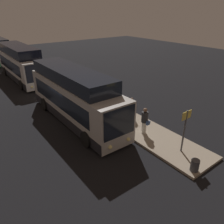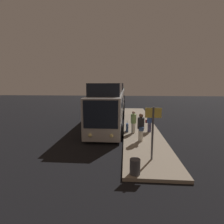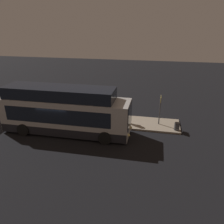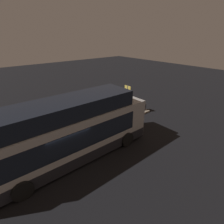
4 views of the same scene
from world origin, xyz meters
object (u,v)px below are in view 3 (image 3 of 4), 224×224
passenger_with_bags (104,109)px  passenger_waiting (127,113)px  passenger_boarding (106,113)px  sign_post (160,106)px  bus_lead (65,113)px  trash_bin (177,126)px  suitcase (101,121)px

passenger_with_bags → passenger_waiting: bearing=-141.1°
passenger_boarding → sign_post: (4.68, 0.70, 0.77)m
bus_lead → passenger_waiting: (4.83, 2.55, -0.61)m
bus_lead → trash_bin: 9.42m
bus_lead → sign_post: bearing=20.6°
bus_lead → passenger_waiting: size_ratio=5.81×
passenger_with_bags → sign_post: 5.22m
passenger_boarding → sign_post: bearing=88.7°
passenger_boarding → trash_bin: passenger_boarding is taller
bus_lead → trash_bin: bearing=12.1°
passenger_waiting → suitcase: (-2.22, -0.86, -0.66)m
passenger_with_bags → trash_bin: 6.79m
passenger_with_bags → trash_bin: bearing=-133.0°
passenger_boarding → passenger_with_bags: passenger_boarding is taller
passenger_with_bags → suitcase: (0.09, -1.73, -0.54)m
bus_lead → sign_post: size_ratio=4.04×
suitcase → sign_post: 5.34m
passenger_with_bags → suitcase: passenger_with_bags is taller
passenger_boarding → passenger_with_bags: bearing=-170.4°
bus_lead → suitcase: bus_lead is taller
trash_bin → passenger_boarding: bearing=178.1°
passenger_waiting → sign_post: size_ratio=0.69×
suitcase → bus_lead: bearing=-147.0°
passenger_with_bags → bus_lead: bearing=113.1°
passenger_boarding → passenger_with_bags: size_ratio=1.06×
suitcase → sign_post: size_ratio=0.33×
bus_lead → passenger_waiting: bus_lead is taller
trash_bin → suitcase: bearing=-177.7°
passenger_with_bags → suitcase: size_ratio=1.84×
passenger_boarding → suitcase: size_ratio=1.95×
suitcase → trash_bin: suitcase is taller
passenger_with_bags → trash_bin: (6.61, -1.46, -0.53)m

